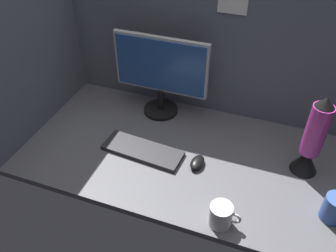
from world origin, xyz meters
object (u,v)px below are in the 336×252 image
(monitor, at_px, (161,72))
(mug_ceramic_white, at_px, (221,215))
(mouse, at_px, (197,163))
(lava_lamp, at_px, (312,142))
(mug_ceramic_blue, at_px, (334,208))
(keyboard, at_px, (143,150))

(monitor, height_order, mug_ceramic_white, monitor)
(mouse, bearing_deg, lava_lamp, 22.27)
(mouse, relative_size, lava_lamp, 0.25)
(monitor, distance_m, lava_lamp, 0.76)
(monitor, height_order, mouse, monitor)
(monitor, relative_size, lava_lamp, 1.25)
(mug_ceramic_white, relative_size, mug_ceramic_blue, 1.09)
(mouse, bearing_deg, keyboard, -173.90)
(keyboard, xyz_separation_m, mug_ceramic_white, (0.42, -0.25, 0.04))
(monitor, relative_size, mug_ceramic_white, 3.99)
(monitor, bearing_deg, mouse, -47.99)
(keyboard, xyz_separation_m, mouse, (0.26, 0.00, 0.01))
(mug_ceramic_blue, distance_m, lava_lamp, 0.27)
(mouse, distance_m, lava_lamp, 0.48)
(mug_ceramic_blue, bearing_deg, mug_ceramic_white, -156.51)
(monitor, bearing_deg, lava_lamp, -14.56)
(monitor, bearing_deg, mug_ceramic_white, -51.95)
(mug_ceramic_white, height_order, lava_lamp, lava_lamp)
(mouse, relative_size, mug_ceramic_white, 0.81)
(monitor, xyz_separation_m, mug_ceramic_white, (0.46, -0.58, -0.19))
(keyboard, height_order, mug_ceramic_white, mug_ceramic_white)
(mug_ceramic_white, relative_size, lava_lamp, 0.31)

